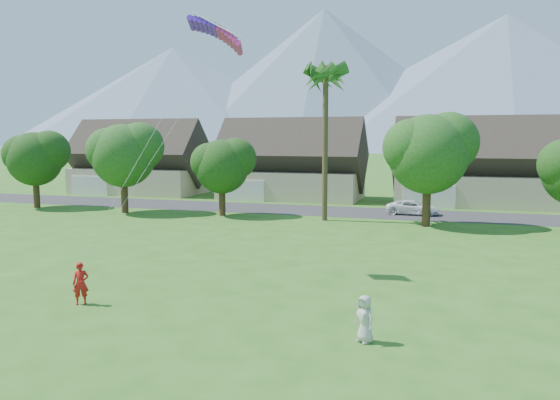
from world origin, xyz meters
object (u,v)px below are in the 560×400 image
at_px(parked_car, 413,207).
at_px(kite_flyer, 81,283).
at_px(watcher, 365,319).
at_px(parafoil_kite, 218,31).

bearing_deg(parked_car, kite_flyer, 163.10).
height_order(kite_flyer, parked_car, kite_flyer).
xyz_separation_m(watcher, parked_car, (-0.49, 30.94, -0.17)).
bearing_deg(watcher, parked_car, 129.40).
height_order(kite_flyer, parafoil_kite, parafoil_kite).
bearing_deg(watcher, parafoil_kite, 175.84).
relative_size(kite_flyer, watcher, 1.09).
bearing_deg(parked_car, parafoil_kite, 163.74).
bearing_deg(kite_flyer, parafoil_kite, 37.27).
relative_size(watcher, parafoil_kite, 0.52).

